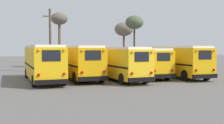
% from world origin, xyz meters
% --- Properties ---
extents(ground_plane, '(160.00, 160.00, 0.00)m').
position_xyz_m(ground_plane, '(0.00, 0.00, 0.00)').
color(ground_plane, '#5B5956').
extents(school_bus_0, '(2.71, 10.37, 3.29)m').
position_xyz_m(school_bus_0, '(-6.73, -0.24, 1.78)').
color(school_bus_0, yellow).
rests_on(school_bus_0, ground).
extents(school_bus_1, '(2.83, 10.42, 3.25)m').
position_xyz_m(school_bus_1, '(-3.37, 0.53, 1.78)').
color(school_bus_1, '#E5A00C').
rests_on(school_bus_1, ground).
extents(school_bus_2, '(2.95, 10.79, 3.13)m').
position_xyz_m(school_bus_2, '(0.00, -1.03, 1.70)').
color(school_bus_2, yellow).
rests_on(school_bus_2, ground).
extents(school_bus_3, '(2.67, 10.73, 3.01)m').
position_xyz_m(school_bus_3, '(3.37, 0.62, 1.65)').
color(school_bus_3, '#EAAA0F').
rests_on(school_bus_3, ground).
extents(school_bus_4, '(2.84, 10.44, 3.23)m').
position_xyz_m(school_bus_4, '(6.73, -0.95, 1.76)').
color(school_bus_4, '#EAAA0F').
rests_on(school_bus_4, ground).
extents(utility_pole, '(1.80, 0.30, 7.90)m').
position_xyz_m(utility_pole, '(-4.73, 9.28, 4.10)').
color(utility_pole, brown).
rests_on(utility_pole, ground).
extents(bare_tree_0, '(3.19, 3.19, 7.45)m').
position_xyz_m(bare_tree_0, '(8.93, 18.14, 6.17)').
color(bare_tree_0, brown).
rests_on(bare_tree_0, ground).
extents(bare_tree_1, '(2.88, 2.88, 8.18)m').
position_xyz_m(bare_tree_1, '(9.18, 14.43, 6.98)').
color(bare_tree_1, '#473323').
rests_on(bare_tree_1, ground).
extents(bare_tree_2, '(2.52, 2.52, 8.41)m').
position_xyz_m(bare_tree_2, '(-2.37, 16.42, 7.15)').
color(bare_tree_2, brown).
rests_on(bare_tree_2, ground).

